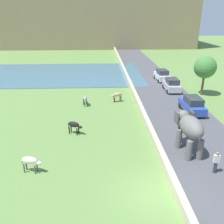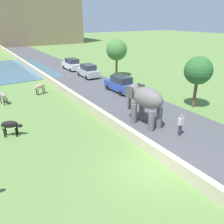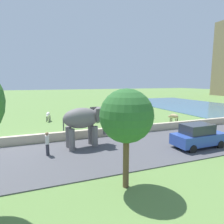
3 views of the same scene
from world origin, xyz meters
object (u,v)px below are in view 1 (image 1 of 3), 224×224
(cow_black, at_px, (74,125))
(car_blue, at_px, (192,105))
(car_silver, at_px, (172,85))
(elephant, at_px, (190,128))
(cow_white, at_px, (30,161))
(cow_grey, at_px, (85,98))
(cow_tan, at_px, (117,95))
(person_beside_elephant, at_px, (216,162))
(car_white, at_px, (162,75))

(cow_black, bearing_deg, car_blue, 19.78)
(car_silver, bearing_deg, elephant, -101.46)
(car_blue, distance_m, cow_black, 12.77)
(cow_black, distance_m, cow_white, 5.93)
(cow_grey, distance_m, cow_tan, 3.90)
(elephant, xyz_separation_m, cow_grey, (-8.29, 10.63, -1.20))
(person_beside_elephant, height_order, cow_grey, person_beside_elephant)
(elephant, xyz_separation_m, car_white, (3.18, 21.20, -1.14))
(elephant, relative_size, car_white, 0.87)
(car_blue, height_order, cow_white, car_blue)
(cow_grey, relative_size, cow_tan, 1.00)
(person_beside_elephant, bearing_deg, cow_tan, 110.87)
(person_beside_elephant, bearing_deg, cow_grey, 124.72)
(car_white, height_order, cow_white, car_white)
(car_white, bearing_deg, car_silver, -90.03)
(cow_black, distance_m, cow_tan, 9.28)
(car_white, height_order, cow_tan, car_white)
(cow_tan, bearing_deg, car_silver, 27.14)
(car_white, xyz_separation_m, cow_tan, (-7.72, -9.51, -0.06))
(car_white, bearing_deg, person_beside_elephant, -95.32)
(car_blue, relative_size, cow_white, 2.83)
(cow_grey, height_order, cow_tan, same)
(cow_white, height_order, cow_tan, same)
(car_silver, relative_size, cow_tan, 2.84)
(car_blue, height_order, cow_tan, car_blue)
(person_beside_elephant, xyz_separation_m, car_silver, (2.22, 18.36, 0.03))
(elephant, bearing_deg, car_blue, 67.84)
(elephant, relative_size, person_beside_elephant, 2.17)
(car_white, height_order, cow_black, car_white)
(person_beside_elephant, bearing_deg, cow_black, 147.72)
(car_blue, distance_m, cow_white, 17.37)
(car_white, xyz_separation_m, cow_white, (-14.36, -23.18, -0.06))
(car_blue, relative_size, car_silver, 1.00)
(cow_grey, xyz_separation_m, cow_black, (-0.55, -7.15, 0.00))
(cow_white, xyz_separation_m, cow_tan, (6.64, 13.67, 0.00))
(cow_black, bearing_deg, cow_white, -113.23)
(person_beside_elephant, relative_size, car_blue, 0.40)
(car_blue, xyz_separation_m, cow_black, (-12.02, -4.32, -0.06))
(elephant, xyz_separation_m, cow_tan, (-4.54, 11.69, -1.20))
(person_beside_elephant, xyz_separation_m, cow_white, (-12.13, 0.73, -0.04))
(person_beside_elephant, relative_size, cow_black, 1.16)
(elephant, bearing_deg, cow_grey, 127.96)
(person_beside_elephant, height_order, car_blue, car_blue)
(cow_tan, bearing_deg, cow_white, -115.90)
(person_beside_elephant, xyz_separation_m, cow_tan, (-5.49, 14.40, -0.04))
(cow_grey, bearing_deg, cow_black, -94.40)
(person_beside_elephant, height_order, car_silver, car_silver)
(elephant, relative_size, cow_black, 2.53)
(person_beside_elephant, height_order, cow_tan, person_beside_elephant)
(cow_black, xyz_separation_m, cow_white, (-2.34, -5.45, 0.00))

